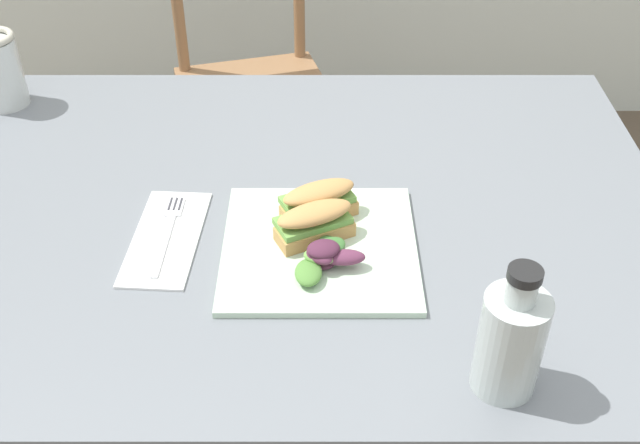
{
  "coord_description": "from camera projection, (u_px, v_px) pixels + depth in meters",
  "views": [
    {
      "loc": [
        -0.06,
        -0.82,
        1.46
      ],
      "look_at": [
        -0.06,
        0.07,
        0.76
      ],
      "focal_mm": 43.18,
      "sensor_mm": 36.0,
      "label": 1
    }
  ],
  "objects": [
    {
      "name": "mason_jar_iced_tea",
      "position": [
        0.0,
        73.0,
        1.42
      ],
      "size": [
        0.09,
        0.09,
        0.14
      ],
      "color": "gold",
      "rests_on": "dining_table"
    },
    {
      "name": "bottle_cold_brew",
      "position": [
        510.0,
        346.0,
        0.88
      ],
      "size": [
        0.08,
        0.08,
        0.18
      ],
      "color": "black",
      "rests_on": "dining_table"
    },
    {
      "name": "sandwich_half_back",
      "position": [
        319.0,
        200.0,
        1.15
      ],
      "size": [
        0.12,
        0.1,
        0.06
      ],
      "color": "tan",
      "rests_on": "plate_lunch"
    },
    {
      "name": "sandwich_half_front",
      "position": [
        315.0,
        222.0,
        1.11
      ],
      "size": [
        0.12,
        0.1,
        0.06
      ],
      "color": "tan",
      "rests_on": "plate_lunch"
    },
    {
      "name": "dining_table",
      "position": [
        268.0,
        265.0,
        1.28
      ],
      "size": [
        1.28,
        0.88,
        0.74
      ],
      "color": "slate",
      "rests_on": "ground"
    },
    {
      "name": "plate_lunch",
      "position": [
        320.0,
        247.0,
        1.11
      ],
      "size": [
        0.28,
        0.28,
        0.01
      ],
      "primitive_type": "cube",
      "color": "beige",
      "rests_on": "dining_table"
    },
    {
      "name": "salad_mixed_greens",
      "position": [
        325.0,
        256.0,
        1.06
      ],
      "size": [
        0.1,
        0.1,
        0.04
      ],
      "color": "#4C2338",
      "rests_on": "plate_lunch"
    },
    {
      "name": "napkin_folded",
      "position": [
        167.0,
        238.0,
        1.14
      ],
      "size": [
        0.11,
        0.23,
        0.0
      ],
      "primitive_type": "cube",
      "rotation": [
        0.0,
        0.0,
        -0.06
      ],
      "color": "white",
      "rests_on": "dining_table"
    },
    {
      "name": "chair_wooden_far",
      "position": [
        253.0,
        85.0,
        2.13
      ],
      "size": [
        0.49,
        0.49,
        0.87
      ],
      "color": "#8E6642",
      "rests_on": "ground"
    },
    {
      "name": "fork_on_napkin",
      "position": [
        169.0,
        228.0,
        1.15
      ],
      "size": [
        0.03,
        0.19,
        0.0
      ],
      "color": "silver",
      "rests_on": "napkin_folded"
    }
  ]
}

